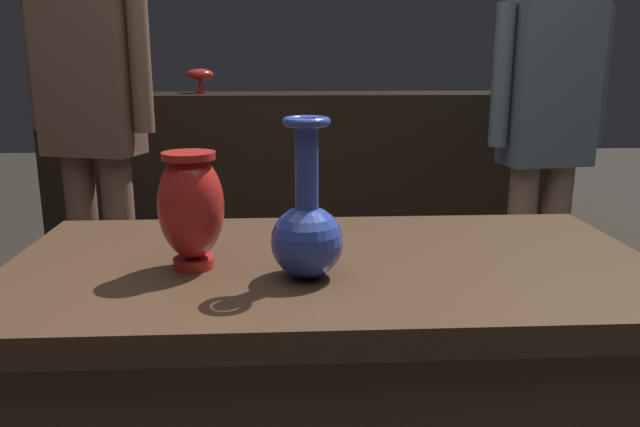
{
  "coord_description": "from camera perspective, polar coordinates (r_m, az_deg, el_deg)",
  "views": [
    {
      "loc": [
        -0.09,
        -1.12,
        1.17
      ],
      "look_at": [
        -0.02,
        -0.05,
        0.9
      ],
      "focal_mm": 35.38,
      "sensor_mm": 36.0,
      "label": 1
    }
  ],
  "objects": [
    {
      "name": "back_display_shelf",
      "position": [
        3.39,
        -1.71,
        2.45
      ],
      "size": [
        2.6,
        0.4,
        0.99
      ],
      "color": "black",
      "rests_on": "ground_plane"
    },
    {
      "name": "vase_centerpiece",
      "position": [
        1.07,
        -1.19,
        -1.4
      ],
      "size": [
        0.12,
        0.12,
        0.27
      ],
      "color": "#2D429E",
      "rests_on": "display_plinth"
    },
    {
      "name": "vase_tall_behind",
      "position": [
        1.13,
        -11.58,
        0.64
      ],
      "size": [
        0.12,
        0.12,
        0.21
      ],
      "color": "red",
      "rests_on": "display_plinth"
    },
    {
      "name": "shelf_vase_left",
      "position": [
        3.41,
        -10.78,
        12.17
      ],
      "size": [
        0.14,
        0.14,
        0.12
      ],
      "color": "red",
      "rests_on": "back_display_shelf"
    },
    {
      "name": "shelf_vase_far_left",
      "position": [
        3.51,
        -19.45,
        12.07
      ],
      "size": [
        0.13,
        0.13,
        0.21
      ],
      "color": "orange",
      "rests_on": "back_display_shelf"
    },
    {
      "name": "shelf_vase_far_right",
      "position": [
        3.48,
        15.96,
        11.2
      ],
      "size": [
        0.07,
        0.07,
        0.13
      ],
      "color": "silver",
      "rests_on": "back_display_shelf"
    },
    {
      "name": "visitor_near_left",
      "position": [
        2.35,
        -19.98,
        9.07
      ],
      "size": [
        0.45,
        0.27,
        1.69
      ],
      "rotation": [
        0.0,
        0.0,
        2.84
      ],
      "color": "brown",
      "rests_on": "ground_plane"
    },
    {
      "name": "visitor_near_right",
      "position": [
        2.57,
        19.81,
        7.36
      ],
      "size": [
        0.47,
        0.23,
        1.56
      ],
      "rotation": [
        0.0,
        0.0,
        3.29
      ],
      "color": "#846B56",
      "rests_on": "ground_plane"
    }
  ]
}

